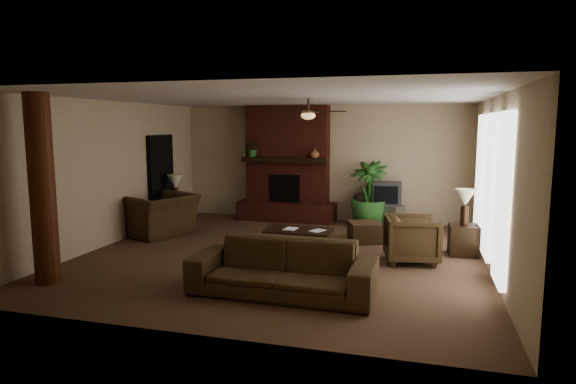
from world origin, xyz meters
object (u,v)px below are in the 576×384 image
(armchair_right, at_px, (412,237))
(armchair_left, at_px, (160,208))
(lamp_right, at_px, (465,200))
(log_column, at_px, (42,190))
(lamp_left, at_px, (175,183))
(floor_plant, at_px, (368,208))
(ottoman, at_px, (365,232))
(sofa, at_px, (283,259))
(floor_vase, at_px, (360,206))
(tv_stand, at_px, (384,215))
(side_table_right, at_px, (463,240))
(coffee_table, at_px, (299,232))
(side_table_left, at_px, (178,214))

(armchair_right, bearing_deg, armchair_left, 71.77)
(armchair_left, relative_size, lamp_right, 2.06)
(armchair_right, relative_size, lamp_right, 1.36)
(log_column, relative_size, lamp_left, 4.31)
(armchair_right, relative_size, lamp_left, 1.36)
(floor_plant, xyz_separation_m, lamp_right, (1.94, -2.08, 0.58))
(ottoman, relative_size, lamp_left, 0.92)
(sofa, height_order, lamp_right, lamp_right)
(armchair_right, bearing_deg, sofa, 130.77)
(floor_vase, height_order, floor_plant, floor_plant)
(armchair_right, bearing_deg, floor_plant, 10.02)
(floor_plant, distance_m, lamp_left, 4.48)
(armchair_left, height_order, floor_plant, armchair_left)
(armchair_right, height_order, lamp_left, lamp_left)
(tv_stand, relative_size, side_table_right, 1.55)
(armchair_left, relative_size, armchair_right, 1.52)
(log_column, height_order, coffee_table, log_column)
(ottoman, xyz_separation_m, tv_stand, (0.24, 1.74, 0.05))
(sofa, distance_m, lamp_left, 5.25)
(floor_vase, xyz_separation_m, lamp_left, (-4.09, -1.36, 0.57))
(tv_stand, bearing_deg, side_table_left, -139.80)
(lamp_left, bearing_deg, armchair_left, -82.52)
(side_table_left, bearing_deg, armchair_right, -17.10)
(armchair_right, bearing_deg, coffee_table, 76.33)
(armchair_left, distance_m, side_table_right, 6.11)
(coffee_table, distance_m, floor_plant, 2.86)
(armchair_left, bearing_deg, log_column, 22.19)
(side_table_left, distance_m, lamp_left, 0.73)
(tv_stand, relative_size, lamp_right, 1.31)
(sofa, relative_size, armchair_right, 2.89)
(lamp_left, relative_size, lamp_right, 1.00)
(side_table_left, bearing_deg, lamp_left, -160.43)
(coffee_table, distance_m, lamp_right, 3.04)
(sofa, bearing_deg, floor_vase, 86.36)
(floor_vase, xyz_separation_m, side_table_left, (-4.06, -1.35, -0.16))
(lamp_left, height_order, side_table_right, lamp_left)
(side_table_left, height_order, side_table_right, same)
(tv_stand, height_order, floor_plant, floor_plant)
(coffee_table, xyz_separation_m, floor_plant, (0.97, 2.69, 0.05))
(armchair_left, bearing_deg, tv_stand, 138.97)
(ottoman, relative_size, side_table_left, 1.09)
(side_table_right, bearing_deg, lamp_right, 90.00)
(tv_stand, bearing_deg, armchair_right, -52.90)
(armchair_left, height_order, coffee_table, armchair_left)
(sofa, xyz_separation_m, tv_stand, (0.99, 5.10, -0.25))
(lamp_right, bearing_deg, log_column, -151.65)
(floor_plant, height_order, side_table_left, floor_plant)
(log_column, height_order, floor_plant, log_column)
(floor_vase, xyz_separation_m, side_table_right, (2.14, -2.27, -0.16))
(armchair_right, relative_size, floor_vase, 1.14)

